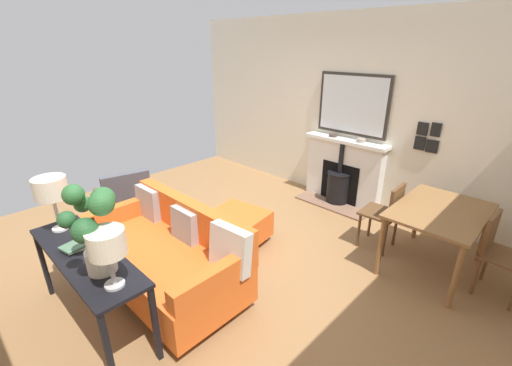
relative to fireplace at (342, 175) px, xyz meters
name	(u,v)px	position (x,y,z in m)	size (l,w,h in m)	color
ground_plane	(221,252)	(2.22, -0.27, -0.44)	(4.82, 5.89, 0.01)	olive
wall_left	(339,111)	(-0.19, -0.27, 0.93)	(0.12, 5.89, 2.74)	silver
fireplace	(342,175)	(0.00, 0.00, 0.00)	(0.54, 1.29, 1.01)	brown
mirror_over_mantel	(353,105)	(-0.10, 0.00, 1.06)	(0.04, 1.10, 0.87)	#2D2823
mantel_bowl_near	(333,135)	(-0.01, -0.22, 0.59)	(0.13, 0.13, 0.04)	#47382D
mantel_bowl_far	(361,140)	(-0.01, 0.24, 0.60)	(0.13, 0.13, 0.06)	#9E9384
sofa	(168,254)	(2.97, -0.18, -0.08)	(0.91, 1.81, 0.86)	#B2B2B7
ottoman	(239,224)	(1.92, -0.27, -0.19)	(0.66, 0.74, 0.41)	#B2B2B7
armchair_accent	(125,194)	(2.65, -1.74, -0.01)	(0.78, 0.70, 0.78)	brown
console_table	(86,262)	(3.71, -0.19, 0.20)	(0.42, 1.50, 0.73)	black
table_lamp_near_end	(51,190)	(3.71, -0.75, 0.69)	(0.28, 0.28, 0.51)	white
table_lamp_far_end	(107,245)	(3.71, 0.37, 0.63)	(0.25, 0.25, 0.44)	#B2B2B7
potted_plant	(94,221)	(3.69, 0.16, 0.71)	(0.42, 0.43, 0.69)	silver
book_stack	(78,245)	(3.70, -0.32, 0.31)	(0.28, 0.21, 0.04)	beige
dining_table	(439,217)	(0.81, 1.62, 0.19)	(1.14, 0.82, 0.72)	olive
dining_chair_near_fireplace	(387,211)	(0.81, 1.07, 0.06)	(0.42, 0.42, 0.84)	brown
dining_chair_by_back_wall	(497,249)	(0.81, 2.17, 0.05)	(0.42, 0.42, 0.83)	brown
photo_gallery_row	(427,137)	(-0.11, 1.08, 0.77)	(0.02, 0.29, 0.38)	black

